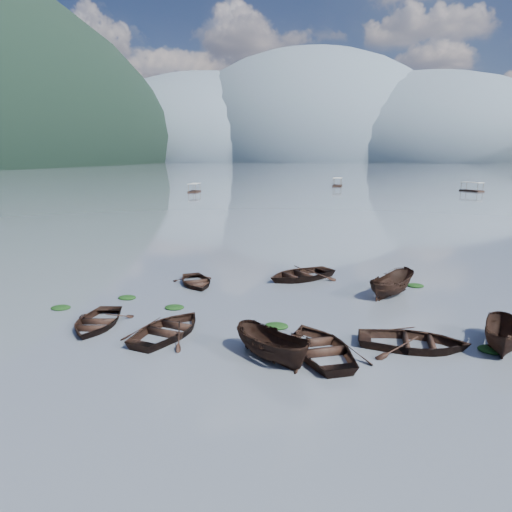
% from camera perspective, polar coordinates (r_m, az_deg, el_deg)
% --- Properties ---
extents(ground_plane, '(2400.00, 2400.00, 0.00)m').
position_cam_1_polar(ground_plane, '(18.68, -7.04, -13.81)').
color(ground_plane, '#4F5763').
extents(haze_mtn_a, '(520.00, 520.00, 280.00)m').
position_cam_1_polar(haze_mtn_a, '(953.62, -5.60, 11.71)').
color(haze_mtn_a, '#475666').
rests_on(haze_mtn_a, ground).
extents(haze_mtn_b, '(520.00, 520.00, 340.00)m').
position_cam_1_polar(haze_mtn_b, '(918.30, 6.74, 11.67)').
color(haze_mtn_b, '#475666').
rests_on(haze_mtn_b, ground).
extents(haze_mtn_c, '(520.00, 520.00, 260.00)m').
position_cam_1_polar(haze_mtn_c, '(925.84, 19.42, 11.08)').
color(haze_mtn_c, '#475666').
rests_on(haze_mtn_c, ground).
extents(rowboat_0, '(3.61, 4.61, 0.87)m').
position_cam_1_polar(rowboat_0, '(24.14, -19.27, -8.26)').
color(rowboat_0, black).
rests_on(rowboat_0, ground).
extents(rowboat_1, '(4.34, 5.29, 0.95)m').
position_cam_1_polar(rowboat_1, '(22.16, -10.79, -9.63)').
color(rowboat_1, black).
rests_on(rowboat_1, ground).
extents(rowboat_2, '(4.12, 3.72, 1.57)m').
position_cam_1_polar(rowboat_2, '(19.28, 2.09, -12.85)').
color(rowboat_2, black).
rests_on(rowboat_2, ground).
extents(rowboat_3, '(5.06, 5.77, 0.99)m').
position_cam_1_polar(rowboat_3, '(20.06, 8.01, -11.94)').
color(rowboat_3, black).
rests_on(rowboat_3, ground).
extents(rowboat_4, '(4.88, 3.59, 0.98)m').
position_cam_1_polar(rowboat_4, '(21.51, 19.04, -10.80)').
color(rowboat_4, black).
rests_on(rowboat_4, ground).
extents(rowboat_5, '(2.42, 4.10, 1.49)m').
position_cam_1_polar(rowboat_5, '(22.98, 28.34, -10.14)').
color(rowboat_5, black).
rests_on(rowboat_5, ground).
extents(rowboat_6, '(4.35, 4.78, 0.81)m').
position_cam_1_polar(rowboat_6, '(30.20, -7.50, -3.56)').
color(rowboat_6, black).
rests_on(rowboat_6, ground).
extents(rowboat_7, '(6.14, 6.06, 1.04)m').
position_cam_1_polar(rowboat_7, '(31.49, 5.57, -2.85)').
color(rowboat_7, black).
rests_on(rowboat_7, ground).
extents(rowboat_8, '(3.65, 4.37, 1.62)m').
position_cam_1_polar(rowboat_8, '(28.88, 16.50, -4.71)').
color(rowboat_8, black).
rests_on(rowboat_8, ground).
extents(weed_clump_1, '(1.06, 0.85, 0.23)m').
position_cam_1_polar(weed_clump_1, '(28.11, -15.80, -5.13)').
color(weed_clump_1, black).
rests_on(weed_clump_1, ground).
extents(weed_clump_2, '(1.17, 0.94, 0.25)m').
position_cam_1_polar(weed_clump_2, '(22.69, 2.56, -8.88)').
color(weed_clump_2, black).
rests_on(weed_clump_2, ground).
extents(weed_clump_3, '(0.80, 0.67, 0.18)m').
position_cam_1_polar(weed_clump_3, '(22.39, 1.24, -9.17)').
color(weed_clump_3, black).
rests_on(weed_clump_3, ground).
extents(weed_clump_4, '(1.24, 0.98, 0.26)m').
position_cam_1_polar(weed_clump_4, '(22.51, 27.47, -10.50)').
color(weed_clump_4, black).
rests_on(weed_clump_4, ground).
extents(weed_clump_5, '(1.09, 0.88, 0.23)m').
position_cam_1_polar(weed_clump_5, '(27.51, -23.20, -6.07)').
color(weed_clump_5, black).
rests_on(weed_clump_5, ground).
extents(weed_clump_6, '(1.08, 0.90, 0.23)m').
position_cam_1_polar(weed_clump_6, '(25.77, -10.15, -6.45)').
color(weed_clump_6, black).
rests_on(weed_clump_6, ground).
extents(weed_clump_7, '(1.11, 0.89, 0.24)m').
position_cam_1_polar(weed_clump_7, '(31.26, 19.26, -3.61)').
color(weed_clump_7, black).
rests_on(weed_clump_7, ground).
extents(pontoon_left, '(2.49, 5.27, 1.97)m').
position_cam_1_polar(pontoon_left, '(110.90, -7.70, 7.92)').
color(pontoon_left, black).
rests_on(pontoon_left, ground).
extents(pontoon_centre, '(2.83, 6.14, 2.30)m').
position_cam_1_polar(pontoon_centre, '(134.30, 10.13, 8.58)').
color(pontoon_centre, black).
rests_on(pontoon_centre, ground).
extents(pontoon_right, '(5.09, 5.83, 2.12)m').
position_cam_1_polar(pontoon_right, '(123.95, 25.34, 7.31)').
color(pontoon_right, black).
rests_on(pontoon_right, ground).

